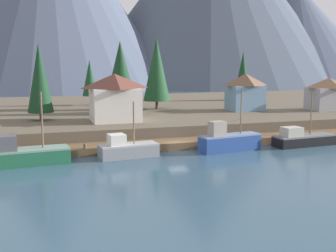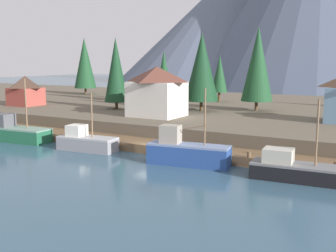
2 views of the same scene
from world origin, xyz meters
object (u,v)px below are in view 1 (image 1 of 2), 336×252
at_px(fishing_boat_grey, 127,149).
at_px(house_grey, 328,94).
at_px(house_white, 115,97).
at_px(conifer_far_left, 157,69).
at_px(fishing_boat_green, 24,154).
at_px(house_blue, 245,92).
at_px(fishing_boat_black, 303,139).
at_px(fishing_boat_blue, 228,141).
at_px(conifer_near_right, 42,79).
at_px(conifer_mid_left, 40,78).
at_px(conifer_back_right, 120,73).
at_px(conifer_back_left, 90,78).
at_px(conifer_near_left, 243,72).

bearing_deg(fishing_boat_grey, house_grey, 15.99).
height_order(house_white, conifer_far_left, conifer_far_left).
bearing_deg(fishing_boat_green, house_blue, 23.11).
bearing_deg(fishing_boat_black, fishing_boat_blue, 175.10).
relative_size(conifer_near_right, conifer_mid_left, 0.84).
xyz_separation_m(fishing_boat_blue, fishing_boat_black, (11.22, 0.03, -0.36)).
height_order(fishing_boat_grey, conifer_back_right, conifer_back_right).
xyz_separation_m(conifer_mid_left, conifer_back_left, (10.08, 19.58, -0.98)).
bearing_deg(conifer_near_right, fishing_boat_black, -44.52).
relative_size(house_blue, conifer_far_left, 0.50).
bearing_deg(conifer_mid_left, conifer_near_left, 24.62).
xyz_separation_m(fishing_boat_blue, conifer_near_left, (21.49, 38.90, 7.48)).
xyz_separation_m(fishing_boat_blue, house_white, (-12.17, 14.09, 4.83)).
xyz_separation_m(fishing_boat_grey, conifer_back_left, (0.61, 38.03, 6.93)).
xyz_separation_m(house_blue, conifer_far_left, (-14.70, 6.86, 4.01)).
distance_m(fishing_boat_green, conifer_near_left, 61.39).
bearing_deg(house_white, house_blue, 14.83).
height_order(fishing_boat_grey, fishing_boat_blue, fishing_boat_blue).
xyz_separation_m(fishing_boat_grey, conifer_far_left, (11.55, 27.45, 8.87)).
bearing_deg(house_white, fishing_boat_blue, -49.18).
xyz_separation_m(conifer_back_left, conifer_far_left, (10.93, -10.58, 1.94)).
distance_m(fishing_boat_grey, conifer_back_right, 24.89).
xyz_separation_m(fishing_boat_grey, fishing_boat_blue, (13.39, -0.13, 0.27)).
bearing_deg(conifer_back_left, fishing_boat_green, -107.99).
bearing_deg(fishing_boat_green, fishing_boat_black, -5.30).
height_order(conifer_back_right, conifer_far_left, conifer_far_left).
bearing_deg(fishing_boat_grey, fishing_boat_black, -6.41).
xyz_separation_m(fishing_boat_green, fishing_boat_blue, (25.23, 0.19, 0.11)).
relative_size(house_white, conifer_back_left, 0.81).
bearing_deg(conifer_back_left, conifer_back_right, -77.57).
relative_size(fishing_boat_blue, conifer_far_left, 0.65).
height_order(fishing_boat_black, conifer_far_left, conifer_far_left).
height_order(conifer_back_left, conifer_back_right, conifer_back_right).
height_order(house_blue, conifer_mid_left, conifer_mid_left).
relative_size(conifer_near_right, conifer_back_left, 1.08).
relative_size(fishing_boat_blue, conifer_mid_left, 0.73).
height_order(house_grey, conifer_near_left, conifer_near_left).
height_order(fishing_boat_blue, conifer_near_right, conifer_near_right).
xyz_separation_m(house_blue, conifer_near_left, (8.63, 18.19, 2.89)).
relative_size(fishing_boat_blue, conifer_near_left, 0.79).
bearing_deg(conifer_far_left, conifer_mid_left, -156.81).
bearing_deg(house_white, conifer_mid_left, 157.19).
relative_size(fishing_boat_green, conifer_back_right, 0.76).
xyz_separation_m(house_white, conifer_far_left, (10.33, 13.49, 3.77)).
bearing_deg(conifer_back_right, fishing_boat_black, -48.24).
height_order(fishing_boat_black, conifer_mid_left, conifer_mid_left).
distance_m(fishing_boat_blue, fishing_boat_black, 11.22).
bearing_deg(house_grey, conifer_near_right, 162.26).
relative_size(fishing_boat_black, conifer_near_right, 0.94).
distance_m(fishing_boat_black, house_white, 27.78).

